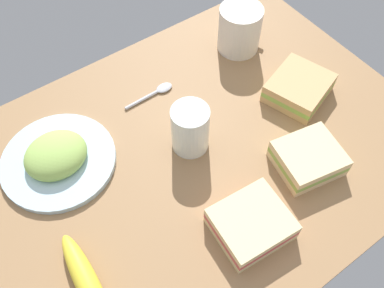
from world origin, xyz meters
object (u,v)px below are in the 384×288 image
(sandwich_extra, at_px, (251,224))
(sandwich_main, at_px, (308,158))
(banana, at_px, (87,284))
(coffee_mug_black, at_px, (240,28))
(spoon, at_px, (156,92))
(plate_of_food, at_px, (57,158))
(sandwich_side, at_px, (299,88))
(glass_of_milk, at_px, (190,130))

(sandwich_extra, bearing_deg, sandwich_main, -167.30)
(sandwich_extra, height_order, banana, sandwich_extra)
(coffee_mug_black, xyz_separation_m, spoon, (0.23, 0.01, -0.05))
(plate_of_food, relative_size, coffee_mug_black, 1.78)
(coffee_mug_black, height_order, sandwich_main, coffee_mug_black)
(plate_of_food, distance_m, coffee_mug_black, 0.47)
(sandwich_side, relative_size, banana, 0.80)
(plate_of_food, relative_size, spoon, 1.87)
(plate_of_food, bearing_deg, coffee_mug_black, -173.97)
(sandwich_extra, relative_size, banana, 0.69)
(glass_of_milk, distance_m, spoon, 0.15)
(plate_of_food, distance_m, sandwich_main, 0.46)
(sandwich_extra, bearing_deg, glass_of_milk, -95.32)
(plate_of_food, distance_m, glass_of_milk, 0.25)
(sandwich_side, xyz_separation_m, banana, (0.53, 0.10, -0.00))
(banana, bearing_deg, plate_of_food, -104.22)
(plate_of_food, height_order, coffee_mug_black, coffee_mug_black)
(coffee_mug_black, height_order, spoon, coffee_mug_black)
(sandwich_side, bearing_deg, plate_of_food, -15.90)
(plate_of_food, height_order, glass_of_milk, glass_of_milk)
(plate_of_food, bearing_deg, glass_of_milk, 154.29)
(plate_of_food, xyz_separation_m, sandwich_side, (-0.47, 0.14, 0.01))
(coffee_mug_black, height_order, glass_of_milk, coffee_mug_black)
(banana, xyz_separation_m, spoon, (-0.30, -0.27, -0.01))
(plate_of_food, bearing_deg, banana, 75.78)
(coffee_mug_black, distance_m, spoon, 0.23)
(glass_of_milk, xyz_separation_m, banana, (0.28, 0.13, -0.03))
(coffee_mug_black, distance_m, sandwich_extra, 0.44)
(spoon, bearing_deg, sandwich_side, 143.64)
(plate_of_food, xyz_separation_m, sandwich_main, (-0.37, 0.27, 0.01))
(sandwich_main, distance_m, sandwich_side, 0.17)
(coffee_mug_black, bearing_deg, spoon, 2.72)
(sandwich_side, distance_m, banana, 0.54)
(banana, bearing_deg, sandwich_main, 175.58)
(coffee_mug_black, xyz_separation_m, sandwich_main, (0.10, 0.32, -0.03))
(sandwich_side, bearing_deg, sandwich_extra, 32.40)
(sandwich_side, distance_m, glass_of_milk, 0.25)
(plate_of_food, bearing_deg, sandwich_extra, 123.65)
(coffee_mug_black, relative_size, sandwich_side, 0.81)
(sandwich_extra, xyz_separation_m, spoon, (-0.03, -0.35, -0.02))
(glass_of_milk, height_order, spoon, glass_of_milk)
(sandwich_main, distance_m, glass_of_milk, 0.22)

